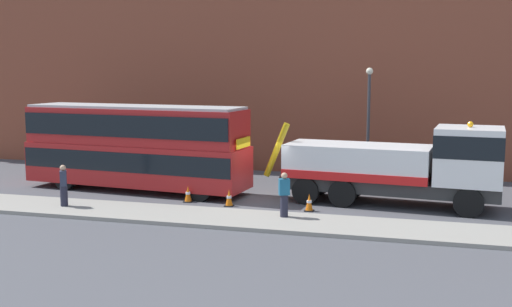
% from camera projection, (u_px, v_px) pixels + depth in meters
% --- Properties ---
extents(ground_plane, '(120.00, 120.00, 0.00)m').
position_uv_depth(ground_plane, '(264.00, 199.00, 27.08)').
color(ground_plane, '#4C4C51').
extents(near_kerb, '(60.00, 2.80, 0.15)m').
position_uv_depth(near_kerb, '(237.00, 219.00, 23.06)').
color(near_kerb, gray).
rests_on(near_kerb, ground_plane).
extents(building_facade, '(60.00, 1.50, 16.00)m').
position_uv_depth(building_facade, '(301.00, 27.00, 33.54)').
color(building_facade, brown).
rests_on(building_facade, ground_plane).
extents(recovery_tow_truck, '(10.23, 3.51, 3.67)m').
position_uv_depth(recovery_tow_truck, '(400.00, 165.00, 25.46)').
color(recovery_tow_truck, '#2D2D2D').
rests_on(recovery_tow_truck, ground_plane).
extents(double_decker_bus, '(11.20, 3.63, 4.06)m').
position_uv_depth(double_decker_bus, '(136.00, 144.00, 28.63)').
color(double_decker_bus, '#AD1E1E').
rests_on(double_decker_bus, ground_plane).
extents(pedestrian_onlooker, '(0.43, 0.48, 1.71)m').
position_uv_depth(pedestrian_onlooker, '(64.00, 186.00, 24.86)').
color(pedestrian_onlooker, '#232333').
rests_on(pedestrian_onlooker, near_kerb).
extents(pedestrian_bystander, '(0.47, 0.40, 1.71)m').
position_uv_depth(pedestrian_bystander, '(284.00, 195.00, 23.02)').
color(pedestrian_bystander, '#232333').
rests_on(pedestrian_bystander, near_kerb).
extents(traffic_cone_near_bus, '(0.36, 0.36, 0.72)m').
position_uv_depth(traffic_cone_near_bus, '(188.00, 194.00, 26.36)').
color(traffic_cone_near_bus, orange).
rests_on(traffic_cone_near_bus, ground_plane).
extents(traffic_cone_midway, '(0.36, 0.36, 0.72)m').
position_uv_depth(traffic_cone_midway, '(229.00, 198.00, 25.55)').
color(traffic_cone_midway, orange).
rests_on(traffic_cone_midway, ground_plane).
extents(traffic_cone_near_truck, '(0.36, 0.36, 0.72)m').
position_uv_depth(traffic_cone_near_truck, '(309.00, 203.00, 24.66)').
color(traffic_cone_near_truck, orange).
rests_on(traffic_cone_near_truck, ground_plane).
extents(street_lamp, '(0.36, 0.36, 5.83)m').
position_uv_depth(street_lamp, '(368.00, 114.00, 31.02)').
color(street_lamp, '#38383D').
rests_on(street_lamp, ground_plane).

